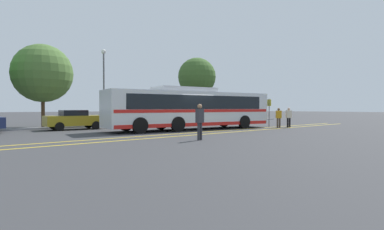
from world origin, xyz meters
The scene contains 16 objects.
ground_plane centered at (0.00, 0.00, 0.00)m, with size 220.00×220.00×0.00m, color #38383A.
lane_strip_0 centered at (0.49, -1.79, 0.00)m, with size 0.20×32.66×0.01m, color gold.
lane_strip_1 centered at (0.49, -3.06, 0.00)m, with size 0.20×32.66×0.01m, color gold.
curb_strip centered at (0.49, 7.65, 0.07)m, with size 40.66×0.36×0.15m, color #99999E.
transit_bus centered at (0.47, 0.41, 1.56)m, with size 13.16×4.30×3.03m.
parked_car_1 centered at (-6.06, 5.90, 0.73)m, with size 4.12×1.99×1.41m.
parked_car_2 centered at (0.08, 6.08, 0.66)m, with size 4.71×2.15×1.25m.
parked_car_3 centered at (6.66, 6.07, 0.71)m, with size 4.36×2.03×1.37m.
parked_car_4 centered at (12.78, 5.69, 0.76)m, with size 4.30×2.04×1.52m.
pedestrian_0 centered at (7.94, -2.84, 0.89)m, with size 0.47×0.42×1.58m.
pedestrian_1 centered at (6.89, -2.60, 0.88)m, with size 0.46×0.45×1.56m.
pedestrian_2 centered at (-3.87, -5.35, 1.01)m, with size 0.46×0.30×1.76m.
bus_stop_sign centered at (7.60, -1.20, 1.47)m, with size 0.08×0.40×2.33m.
street_lamp centered at (-2.45, 8.99, 4.36)m, with size 0.41×0.41×6.73m.
tree_0 centered at (-7.14, 10.16, 4.36)m, with size 4.69×4.69×6.71m.
tree_1 centered at (10.33, 11.19, 5.33)m, with size 4.58×4.58×7.63m.
Camera 1 is at (-13.52, -16.22, 1.58)m, focal length 28.00 mm.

